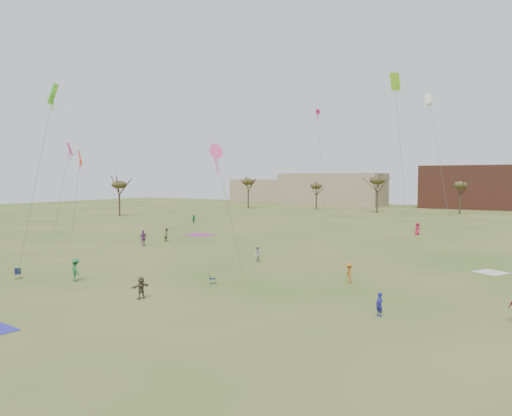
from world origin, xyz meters
The scene contains 19 objects.
ground centered at (0.00, 0.00, 0.00)m, with size 260.00×260.00×0.00m, color #38581B.
flyer_near_center centered at (-8.20, -2.89, 0.93)m, with size 1.20×0.69×1.86m, color #216538.
flyer_near_right centered at (16.18, 0.03, 0.74)m, with size 0.54×0.36×1.49m, color navy.
spectator_fore_b centered at (-18.98, 20.14, 0.91)m, with size 0.89×0.69×1.83m, color #837B53.
spectator_fore_c centered at (0.61, -4.36, 0.79)m, with size 1.46×0.47×1.58m, color brown.
flyer_mid_b centered at (11.13, 8.13, 0.82)m, with size 1.06×0.61×1.64m, color #BB6623.
spectator_mid_d centered at (-18.48, 15.23, 0.98)m, with size 1.15×0.48×1.97m, color #7F3683.
spectator_mid_e centered at (-0.25, 12.66, 0.80)m, with size 0.78×0.61×1.61m, color #B9B9B9.
flyer_far_a centered at (-33.04, 43.29, 0.78)m, with size 1.44×0.46×1.55m, color #2B8352.
flyer_far_b centered at (7.71, 45.49, 0.91)m, with size 0.89×0.58×1.82m, color #B31E45.
blanket_cream centered at (20.39, 18.99, 0.00)m, with size 2.39×2.39×0.03m, color silver.
blanket_plum centered at (-19.81, 28.28, 0.00)m, with size 3.73×3.73×0.03m, color #9A2F89.
camp_chair_left centered at (-13.12, -4.81, 0.26)m, with size 0.73×0.71×0.87m.
camp_chair_center centered at (1.95, 2.14, 0.26)m, with size 0.74×0.73×0.87m.
kites_aloft centered at (4.13, 38.92, 18.28)m, with size 66.57×62.13×21.94m.
tree_line centered at (-2.85, 79.12, 7.09)m, with size 117.44×49.32×8.91m.
building_tan centered at (-35.00, 115.00, 5.00)m, with size 32.00×14.00×10.00m, color #937F60.
building_brick centered at (5.00, 120.00, 6.00)m, with size 26.00×16.00×12.00m, color brown.
building_tan_west centered at (-65.00, 122.00, 4.00)m, with size 20.00×12.00×8.00m, color #937F60.
Camera 1 is at (25.09, -28.84, 8.41)m, focal length 34.26 mm.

